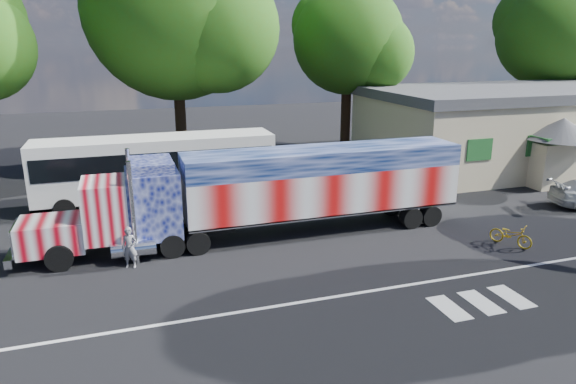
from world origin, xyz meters
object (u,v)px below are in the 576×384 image
object	(u,v)px
semi_truck	(273,190)
tree_far_ne	(554,34)
tree_ne_a	(350,40)
tree_n_mid	(177,10)
coach_bus	(157,169)
bicycle	(511,235)
woman	(130,248)

from	to	relation	value
semi_truck	tree_far_ne	bearing A→B (deg)	27.70
tree_ne_a	tree_n_mid	bearing A→B (deg)	-177.87
coach_bus	bicycle	distance (m)	16.96
coach_bus	tree_far_ne	world-z (taller)	tree_far_ne
coach_bus	tree_far_ne	size ratio (longest dim) A/B	0.91
coach_bus	woman	xyz separation A→B (m)	(-1.66, -7.88, -1.01)
bicycle	tree_n_mid	bearing A→B (deg)	94.09
semi_truck	woman	world-z (taller)	semi_truck
woman	bicycle	distance (m)	15.15
tree_far_ne	tree_n_mid	distance (m)	30.35
coach_bus	woman	size ratio (longest dim) A/B	7.63
woman	tree_far_ne	xyz separation A→B (m)	(34.27, 16.36, 7.92)
semi_truck	tree_n_mid	bearing A→B (deg)	98.29
woman	tree_n_mid	world-z (taller)	tree_n_mid
coach_bus	semi_truck	bearing A→B (deg)	-56.05
woman	tree_n_mid	bearing A→B (deg)	93.21
tree_far_ne	woman	bearing A→B (deg)	-154.49
woman	tree_far_ne	world-z (taller)	tree_far_ne
coach_bus	tree_ne_a	distance (m)	17.32
woman	bicycle	xyz separation A→B (m)	(14.92, -2.61, -0.32)
woman	semi_truck	bearing A→B (deg)	31.91
woman	tree_n_mid	distance (m)	18.14
coach_bus	tree_n_mid	bearing A→B (deg)	72.40
semi_truck	coach_bus	size ratio (longest dim) A/B	1.56
coach_bus	tree_n_mid	world-z (taller)	tree_n_mid
tree_n_mid	woman	bearing A→B (deg)	-104.67
tree_n_mid	tree_ne_a	xyz separation A→B (m)	(11.81, 0.44, -1.72)
coach_bus	tree_n_mid	distance (m)	11.16
semi_truck	tree_n_mid	world-z (taller)	tree_n_mid
woman	bicycle	bearing A→B (deg)	7.97
tree_ne_a	bicycle	bearing A→B (deg)	-92.68
tree_n_mid	bicycle	bearing A→B (deg)	-58.34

